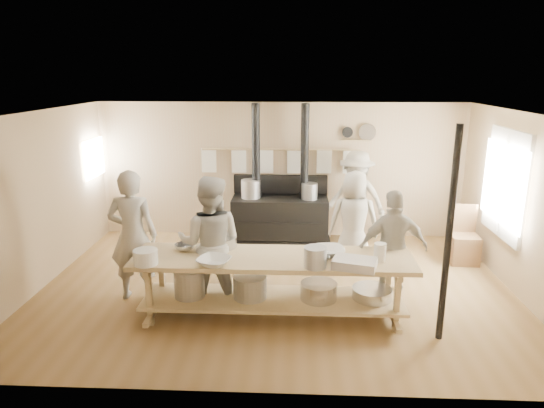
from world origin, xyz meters
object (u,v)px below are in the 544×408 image
cook_center (354,221)px  chair (463,246)px  stove (280,214)px  prep_table (272,280)px  cook_far_left (133,236)px  cook_left (210,243)px  cook_right (393,249)px  roasting_pan (355,263)px  cook_by_window (356,199)px

cook_center → chair: cook_center is taller
stove → prep_table: bearing=-90.0°
cook_far_left → cook_left: (1.12, -0.20, -0.02)m
cook_right → cook_far_left: bearing=-6.7°
roasting_pan → cook_far_left: bearing=164.9°
prep_table → roasting_pan: (1.01, -0.33, 0.39)m
cook_left → cook_center: bearing=-144.2°
prep_table → cook_right: (1.63, 0.45, 0.30)m
stove → cook_center: bearing=-47.1°
stove → prep_table: size_ratio=0.72×
cook_left → cook_right: bearing=-174.3°
prep_table → cook_by_window: bearing=63.7°
cook_far_left → chair: bearing=-165.0°
cook_far_left → cook_by_window: bearing=-147.1°
prep_table → chair: (3.16, 2.07, -0.23)m
cook_far_left → stove: bearing=-130.0°
cook_right → roasting_pan: 0.99m
cook_left → roasting_pan: (1.86, -0.61, -0.01)m
cook_far_left → chair: (5.13, 1.59, -0.65)m
cook_by_window → chair: size_ratio=1.83×
cook_right → roasting_pan: cook_right is taller
chair → roasting_pan: bearing=-129.3°
cook_left → cook_center: 2.52m
cook_right → cook_left: bearing=-2.2°
stove → cook_left: bearing=-107.2°
prep_table → cook_by_window: (1.41, 2.85, 0.37)m
prep_table → cook_by_window: 3.20m
stove → chair: size_ratio=2.67×
cook_far_left → roasting_pan: 3.09m
cook_right → chair: cook_right is taller
stove → cook_left: stove is taller
cook_far_left → roasting_pan: (2.98, -0.81, -0.03)m
cook_left → chair: (4.01, 1.79, -0.63)m
cook_far_left → cook_by_window: size_ratio=1.05×
cook_far_left → prep_table: bearing=164.2°
cook_far_left → cook_center: size_ratio=1.14×
cook_center → prep_table: bearing=58.2°
stove → cook_left: size_ratio=1.41×
prep_table → chair: chair is taller
cook_right → cook_center: bearing=-78.9°
cook_left → cook_center: cook_left is taller
cook_center → roasting_pan: 2.03m
stove → cook_left: (-0.85, -2.74, 0.40)m
cook_left → cook_center: (2.09, 1.41, -0.10)m
prep_table → cook_center: (1.24, 1.69, 0.30)m
cook_right → cook_by_window: cook_by_window is taller
stove → roasting_pan: 3.52m
cook_center → roasting_pan: (-0.22, -2.02, 0.09)m
cook_far_left → cook_center: 3.43m
cook_center → chair: bearing=-164.4°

